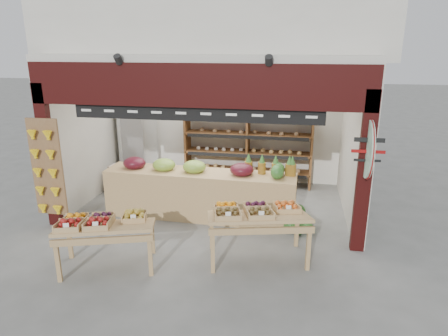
% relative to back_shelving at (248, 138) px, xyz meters
% --- Properties ---
extents(ground, '(60.00, 60.00, 0.00)m').
position_rel_back_shelving_xyz_m(ground, '(-0.53, -1.90, -1.16)').
color(ground, slate).
rests_on(ground, ground).
extents(shop_structure, '(6.36, 5.12, 5.40)m').
position_rel_back_shelving_xyz_m(shop_structure, '(-0.53, -0.28, 2.76)').
color(shop_structure, beige).
rests_on(shop_structure, ground).
extents(banana_board, '(0.60, 0.15, 1.80)m').
position_rel_back_shelving_xyz_m(banana_board, '(-3.26, -3.07, -0.04)').
color(banana_board, brown).
rests_on(banana_board, ground).
extents(gift_sign, '(0.04, 0.93, 0.92)m').
position_rel_back_shelving_xyz_m(gift_sign, '(2.22, -3.04, 0.59)').
color(gift_sign, '#B2E0C4').
rests_on(gift_sign, ground).
extents(back_shelving, '(3.04, 0.50, 1.87)m').
position_rel_back_shelving_xyz_m(back_shelving, '(0.00, 0.00, 0.00)').
color(back_shelving, brown).
rests_on(back_shelving, ground).
extents(refrigerator, '(0.79, 0.79, 1.79)m').
position_rel_back_shelving_xyz_m(refrigerator, '(-2.71, -0.14, -0.26)').
color(refrigerator, silver).
rests_on(refrigerator, ground).
extents(cardboard_stack, '(1.00, 0.73, 0.65)m').
position_rel_back_shelving_xyz_m(cardboard_stack, '(-2.61, -1.14, -0.92)').
color(cardboard_stack, beige).
rests_on(cardboard_stack, ground).
extents(mid_counter, '(3.72, 0.81, 1.15)m').
position_rel_back_shelving_xyz_m(mid_counter, '(-0.68, -2.12, -0.65)').
color(mid_counter, tan).
rests_on(mid_counter, ground).
extents(display_table_left, '(1.59, 1.18, 0.93)m').
position_rel_back_shelving_xyz_m(display_table_left, '(-1.70, -4.20, -0.45)').
color(display_table_left, tan).
rests_on(display_table_left, ground).
extents(display_table_right, '(1.71, 1.20, 1.00)m').
position_rel_back_shelving_xyz_m(display_table_right, '(0.55, -3.54, -0.39)').
color(display_table_right, tan).
rests_on(display_table_right, ground).
extents(watermelon_pile, '(0.62, 0.64, 0.49)m').
position_rel_back_shelving_xyz_m(watermelon_pile, '(1.20, -2.36, -0.97)').
color(watermelon_pile, '#1A4717').
rests_on(watermelon_pile, ground).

